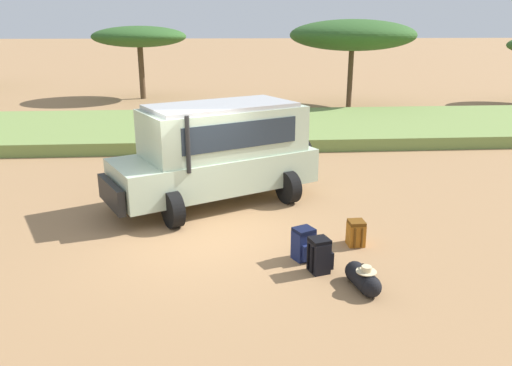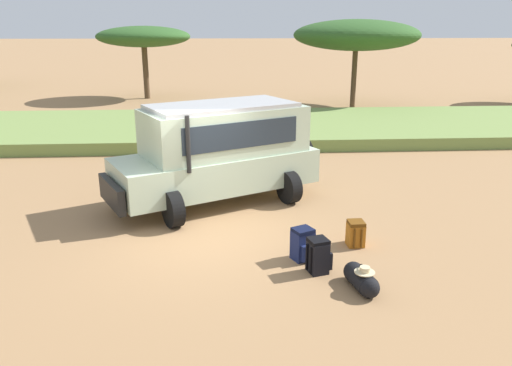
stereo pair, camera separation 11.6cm
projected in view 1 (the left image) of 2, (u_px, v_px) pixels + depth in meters
name	position (u px, v px, depth m)	size (l,w,h in m)	color
ground_plane	(207.00, 234.00, 10.54)	(320.00, 320.00, 0.00)	#9E754C
grass_bank	(211.00, 128.00, 20.29)	(120.00, 7.00, 0.44)	olive
safari_vehicle	(219.00, 151.00, 12.14)	(5.35, 3.93, 2.44)	#B2C6A8
backpack_beside_front_wheel	(320.00, 255.00, 8.86)	(0.47, 0.42, 0.64)	black
backpack_cluster_center	(356.00, 233.00, 9.97)	(0.34, 0.44, 0.52)	#B26619
backpack_near_rear_wheel	(304.00, 244.00, 9.34)	(0.47, 0.49, 0.62)	navy
duffel_bag_low_black_case	(363.00, 278.00, 8.33)	(0.46, 0.91, 0.45)	black
acacia_tree_centre_back	(139.00, 37.00, 28.87)	(5.42, 4.86, 4.18)	brown
acacia_tree_right_mid	(352.00, 35.00, 25.68)	(6.48, 6.21, 4.52)	brown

